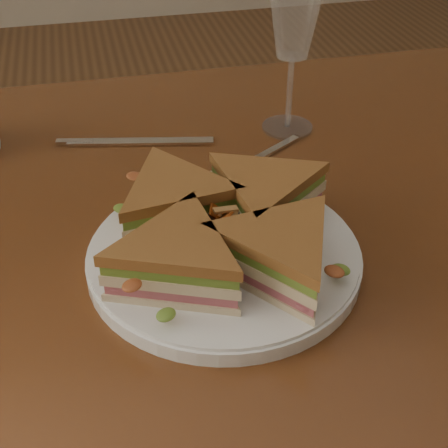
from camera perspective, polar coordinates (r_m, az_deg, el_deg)
The scene contains 7 objects.
table at distance 0.79m, azimuth -5.02°, elevation -4.65°, with size 1.20×0.80×0.75m.
plate at distance 0.65m, azimuth -0.00°, elevation -2.99°, with size 0.28×0.28×0.02m, color white.
sandwich_wedges at distance 0.62m, azimuth -0.00°, elevation -0.37°, with size 0.32×0.32×0.06m.
crisps_mound at distance 0.63m, azimuth -0.00°, elevation -0.66°, with size 0.09×0.09×0.05m, color #C55519, non-canonical shape.
spoon at distance 0.79m, azimuth 0.35°, elevation 4.60°, with size 0.16×0.11×0.01m.
knife at distance 0.87m, azimuth -8.60°, elevation 7.40°, with size 0.21×0.06×0.00m.
wine_glass at distance 0.84m, azimuth 6.47°, elevation 18.21°, with size 0.08×0.08×0.22m.
Camera 1 is at (-0.07, -0.59, 1.17)m, focal length 50.00 mm.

